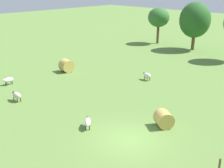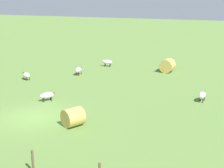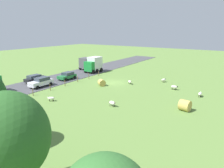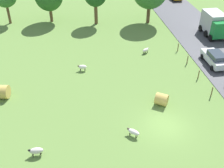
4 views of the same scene
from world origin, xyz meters
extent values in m
plane|color=olive|center=(0.00, 0.00, 0.00)|extent=(160.00, 160.00, 0.00)
ellipsoid|color=silver|center=(1.68, 13.99, 0.45)|extent=(1.06, 0.92, 0.46)
ellipsoid|color=silver|center=(2.07, 14.24, 0.56)|extent=(0.32, 0.29, 0.20)
cylinder|color=#2D2823|center=(1.84, 14.24, 0.14)|extent=(0.07, 0.07, 0.28)
cylinder|color=#2D2823|center=(1.98, 14.03, 0.14)|extent=(0.07, 0.07, 0.28)
cylinder|color=#2D2823|center=(1.39, 13.95, 0.14)|extent=(0.07, 0.07, 0.28)
cylinder|color=#2D2823|center=(1.53, 13.74, 0.14)|extent=(0.07, 0.07, 0.28)
ellipsoid|color=white|center=(-6.89, 10.80, 0.54)|extent=(1.06, 0.65, 0.48)
ellipsoid|color=brown|center=(-7.36, 10.88, 0.64)|extent=(0.29, 0.22, 0.20)
cylinder|color=#2D2823|center=(-7.18, 10.72, 0.18)|extent=(0.07, 0.07, 0.35)
cylinder|color=#2D2823|center=(-7.14, 10.98, 0.18)|extent=(0.07, 0.07, 0.35)
cylinder|color=#2D2823|center=(-6.65, 10.62, 0.18)|extent=(0.07, 0.07, 0.35)
cylinder|color=#2D2823|center=(-6.60, 10.89, 0.18)|extent=(0.07, 0.07, 0.35)
ellipsoid|color=white|center=(-3.21, -0.82, 0.49)|extent=(1.14, 1.09, 0.45)
ellipsoid|color=brown|center=(-3.60, -0.46, 0.59)|extent=(0.31, 0.31, 0.20)
cylinder|color=#2D2823|center=(-3.52, -0.70, 0.16)|extent=(0.07, 0.07, 0.32)
cylinder|color=#2D2823|center=(-3.35, -0.52, 0.16)|extent=(0.07, 0.07, 0.32)
cylinder|color=#2D2823|center=(-3.06, -1.12, 0.16)|extent=(0.07, 0.07, 0.32)
cylinder|color=#2D2823|center=(-2.89, -0.94, 0.16)|extent=(0.07, 0.07, 0.32)
ellipsoid|color=beige|center=(-11.45, -1.76, 0.53)|extent=(1.12, 0.55, 0.54)
ellipsoid|color=black|center=(-11.98, -1.75, 0.66)|extent=(0.26, 0.18, 0.20)
cylinder|color=#2D2823|center=(-11.76, -1.90, 0.17)|extent=(0.07, 0.07, 0.33)
cylinder|color=#2D2823|center=(-11.76, -1.61, 0.17)|extent=(0.07, 0.07, 0.33)
cylinder|color=#2D2823|center=(-11.15, -1.91, 0.17)|extent=(0.07, 0.07, 0.33)
cylinder|color=#2D2823|center=(-11.15, -1.61, 0.17)|extent=(0.07, 0.07, 0.33)
cylinder|color=tan|center=(0.54, 3.17, 0.60)|extent=(1.67, 1.67, 1.21)
cylinder|color=tan|center=(-15.46, 6.77, 0.71)|extent=(1.52, 1.63, 1.43)
cylinder|color=brown|center=(-3.74, 25.14, 1.69)|extent=(0.55, 0.55, 3.38)
cylinder|color=brown|center=(4.72, 24.26, 1.57)|extent=(0.56, 0.56, 3.13)
cylinder|color=brown|center=(-17.68, 27.47, 1.55)|extent=(0.41, 0.41, 3.10)
cylinder|color=brown|center=(-10.97, 27.19, 1.26)|extent=(0.48, 0.48, 2.51)
cylinder|color=brown|center=(6.13, 3.63, 0.58)|extent=(0.12, 0.12, 1.16)
cylinder|color=brown|center=(6.13, 7.04, 0.56)|extent=(0.12, 0.12, 1.11)
cylinder|color=brown|center=(6.13, 10.46, 0.58)|extent=(0.12, 0.12, 1.15)
cylinder|color=brown|center=(6.13, 13.87, 0.58)|extent=(0.12, 0.12, 1.16)
cube|color=#197F33|center=(13.01, 16.05, 1.69)|extent=(2.39, 1.20, 2.30)
cube|color=#B2B2B7|center=(13.01, 18.46, 1.96)|extent=(2.39, 3.64, 2.84)
cylinder|color=black|center=(11.81, 16.05, 0.54)|extent=(0.30, 0.96, 0.96)
cylinder|color=black|center=(14.20, 17.55, 0.54)|extent=(0.30, 0.96, 0.96)
cylinder|color=black|center=(11.81, 17.55, 0.54)|extent=(0.30, 0.96, 0.96)
cylinder|color=black|center=(14.20, 19.56, 0.54)|extent=(0.30, 0.96, 0.96)
cylinder|color=black|center=(11.81, 19.56, 0.54)|extent=(0.30, 0.96, 0.96)
cube|color=silver|center=(9.37, 9.85, 0.77)|extent=(1.79, 4.39, 0.78)
cube|color=#333D47|center=(9.37, 9.52, 1.44)|extent=(1.57, 2.42, 0.56)
cylinder|color=black|center=(8.47, 11.28, 0.38)|extent=(0.22, 0.64, 0.64)
cylinder|color=black|center=(10.26, 11.28, 0.38)|extent=(0.22, 0.64, 0.64)
cylinder|color=black|center=(8.47, 8.43, 0.38)|extent=(0.22, 0.64, 0.64)
camera|label=1|loc=(11.51, -13.46, 10.08)|focal=48.22mm
camera|label=2|loc=(17.94, 11.47, 8.45)|focal=51.41mm
camera|label=3|loc=(-21.22, 32.32, 10.17)|focal=32.50mm
camera|label=4|loc=(-7.74, -17.91, 17.74)|focal=44.58mm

